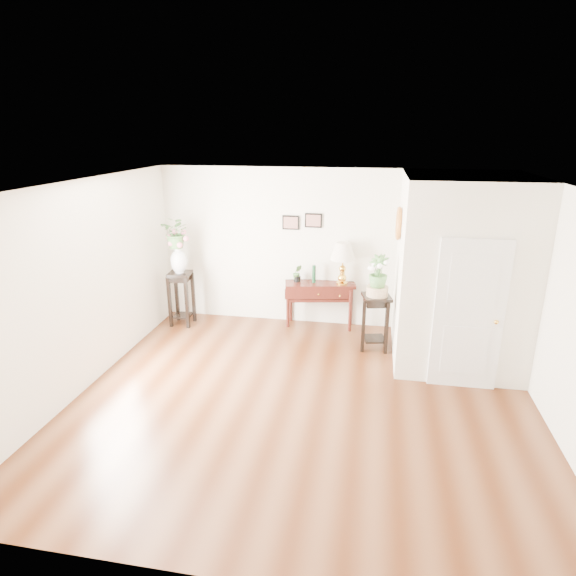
% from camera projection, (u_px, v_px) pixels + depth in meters
% --- Properties ---
extents(floor, '(6.00, 5.50, 0.02)m').
position_uv_depth(floor, '(303.00, 400.00, 6.36)').
color(floor, brown).
rests_on(floor, ground).
extents(ceiling, '(6.00, 5.50, 0.02)m').
position_uv_depth(ceiling, '(305.00, 186.00, 5.48)').
color(ceiling, white).
rests_on(ceiling, ground).
extents(wall_back, '(6.00, 0.02, 2.80)m').
position_uv_depth(wall_back, '(327.00, 249.00, 8.48)').
color(wall_back, silver).
rests_on(wall_back, ground).
extents(wall_front, '(6.00, 0.02, 2.80)m').
position_uv_depth(wall_front, '(246.00, 433.00, 3.35)').
color(wall_front, silver).
rests_on(wall_front, ground).
extents(wall_left, '(0.02, 5.50, 2.80)m').
position_uv_depth(wall_left, '(82.00, 287.00, 6.43)').
color(wall_left, silver).
rests_on(wall_left, ground).
extents(wall_right, '(0.02, 5.50, 2.80)m').
position_uv_depth(wall_right, '(568.00, 317.00, 5.41)').
color(wall_right, silver).
rests_on(wall_right, ground).
extents(partition, '(1.80, 1.95, 2.80)m').
position_uv_depth(partition, '(460.00, 270.00, 7.22)').
color(partition, silver).
rests_on(partition, floor).
extents(door, '(0.90, 0.05, 2.10)m').
position_uv_depth(door, '(468.00, 316.00, 6.39)').
color(door, silver).
rests_on(door, floor).
extents(art_print_left, '(0.30, 0.02, 0.25)m').
position_uv_depth(art_print_left, '(291.00, 223.00, 8.43)').
color(art_print_left, black).
rests_on(art_print_left, wall_back).
extents(art_print_right, '(0.30, 0.02, 0.25)m').
position_uv_depth(art_print_right, '(313.00, 220.00, 8.35)').
color(art_print_right, black).
rests_on(art_print_right, wall_back).
extents(wall_ornament, '(0.07, 0.51, 0.51)m').
position_uv_depth(wall_ornament, '(399.00, 223.00, 7.29)').
color(wall_ornament, '#C0692B').
rests_on(wall_ornament, partition).
extents(console_table, '(1.29, 0.63, 0.82)m').
position_uv_depth(console_table, '(320.00, 305.00, 8.64)').
color(console_table, black).
rests_on(console_table, floor).
extents(table_lamp, '(0.52, 0.52, 0.76)m').
position_uv_depth(table_lamp, '(343.00, 265.00, 8.34)').
color(table_lamp, gold).
rests_on(table_lamp, console_table).
extents(green_vase, '(0.07, 0.07, 0.32)m').
position_uv_depth(green_vase, '(314.00, 273.00, 8.48)').
color(green_vase, '#143B21').
rests_on(green_vase, console_table).
extents(potted_plant, '(0.19, 0.17, 0.29)m').
position_uv_depth(potted_plant, '(297.00, 274.00, 8.54)').
color(potted_plant, '#487C3C').
rests_on(potted_plant, console_table).
extents(plant_stand_a, '(0.42, 0.42, 0.99)m').
position_uv_depth(plant_stand_a, '(182.00, 298.00, 8.71)').
color(plant_stand_a, black).
rests_on(plant_stand_a, floor).
extents(porcelain_vase, '(0.30, 0.30, 0.50)m').
position_uv_depth(porcelain_vase, '(179.00, 260.00, 8.48)').
color(porcelain_vase, white).
rests_on(porcelain_vase, plant_stand_a).
extents(lily_arrangement, '(0.56, 0.51, 0.56)m').
position_uv_depth(lily_arrangement, '(177.00, 235.00, 8.34)').
color(lily_arrangement, '#487C3C').
rests_on(lily_arrangement, porcelain_vase).
extents(plant_stand_b, '(0.51, 0.51, 0.90)m').
position_uv_depth(plant_stand_b, '(375.00, 322.00, 7.75)').
color(plant_stand_b, black).
rests_on(plant_stand_b, floor).
extents(ceramic_bowl, '(0.36, 0.36, 0.15)m').
position_uv_depth(ceramic_bowl, '(377.00, 291.00, 7.59)').
color(ceramic_bowl, tan).
rests_on(ceramic_bowl, plant_stand_b).
extents(narcissus, '(0.38, 0.38, 0.54)m').
position_uv_depth(narcissus, '(378.00, 272.00, 7.49)').
color(narcissus, '#487C3C').
rests_on(narcissus, ceramic_bowl).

